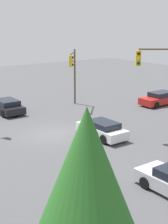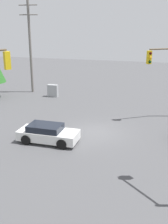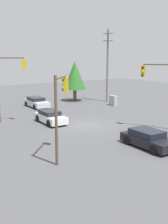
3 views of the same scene
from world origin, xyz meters
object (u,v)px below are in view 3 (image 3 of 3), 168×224
(traffic_signal_main, at_px, (165,84))
(sedan_silver, at_px, (36,102))
(sedan_dark, at_px, (148,139))
(electrical_cabinet, at_px, (113,101))
(sedan_white, at_px, (50,117))
(traffic_signal_cross, at_px, (60,102))
(traffic_signal_aux, at_px, (8,78))

(traffic_signal_main, bearing_deg, sedan_silver, -16.08)
(sedan_dark, bearing_deg, sedan_silver, -89.04)
(sedan_silver, bearing_deg, sedan_dark, 90.96)
(sedan_dark, bearing_deg, electrical_cabinet, -120.34)
(sedan_white, height_order, traffic_signal_cross, traffic_signal_cross)
(traffic_signal_main, distance_m, traffic_signal_aux, 15.08)
(traffic_signal_aux, bearing_deg, sedan_silver, 84.57)
(traffic_signal_main, xyz_separation_m, electrical_cabinet, (12.19, -3.98, -3.55))
(sedan_silver, distance_m, traffic_signal_main, 18.02)
(sedan_white, xyz_separation_m, traffic_signal_aux, (2.54, 3.29, 3.90))
(sedan_dark, relative_size, traffic_signal_cross, 0.77)
(sedan_white, height_order, electrical_cabinet, electrical_cabinet)
(traffic_signal_main, relative_size, traffic_signal_aux, 0.92)
(traffic_signal_aux, distance_m, electrical_cabinet, 15.44)
(sedan_dark, bearing_deg, traffic_signal_main, -149.54)
(traffic_signal_main, relative_size, traffic_signal_cross, 1.10)
(sedan_white, xyz_separation_m, traffic_signal_cross, (-9.16, 3.77, 3.19))
(traffic_signal_main, bearing_deg, sedan_white, 10.77)
(sedan_silver, xyz_separation_m, electrical_cabinet, (-4.71, -9.12, 0.04))
(sedan_dark, xyz_separation_m, traffic_signal_cross, (1.58, 6.54, 3.18))
(sedan_white, bearing_deg, sedan_dark, 104.46)
(sedan_dark, bearing_deg, sedan_white, -75.54)
(traffic_signal_aux, bearing_deg, traffic_signal_main, -7.64)
(traffic_signal_main, xyz_separation_m, traffic_signal_aux, (10.45, 10.87, 0.31))
(traffic_signal_cross, bearing_deg, sedan_silver, 23.30)
(sedan_dark, bearing_deg, traffic_signal_aux, -65.45)
(sedan_silver, xyz_separation_m, traffic_signal_aux, (-6.44, 5.73, 3.90))
(sedan_dark, relative_size, traffic_signal_aux, 0.65)
(electrical_cabinet, bearing_deg, sedan_silver, 62.70)
(sedan_silver, distance_m, sedan_white, 9.31)
(traffic_signal_cross, bearing_deg, traffic_signal_aux, 39.85)
(sedan_silver, distance_m, traffic_signal_aux, 9.47)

